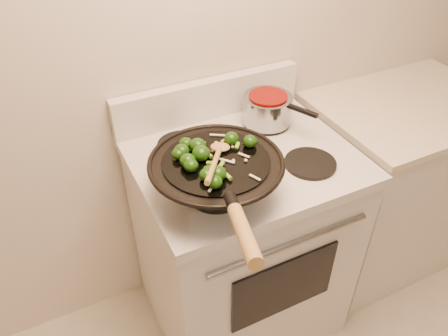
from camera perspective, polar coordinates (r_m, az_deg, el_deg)
name	(u,v)px	position (r m, az deg, el deg)	size (l,w,h in m)	color
stove	(241,241)	(1.87, 2.20, -9.50)	(0.78, 0.67, 1.08)	silver
counter_unit	(391,183)	(2.32, 20.92, -1.81)	(0.83, 0.62, 0.91)	silver
wok	(217,176)	(1.34, -0.97, -1.02)	(0.42, 0.68, 0.23)	black
stirfry	(205,157)	(1.29, -2.51, 1.49)	(0.27, 0.28, 0.05)	#133708
wooden_spoon	(217,156)	(1.28, -0.93, 1.56)	(0.19, 0.25, 0.08)	#A57A41
saucepan	(268,108)	(1.71, 5.73, 7.74)	(0.19, 0.29, 0.11)	gray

